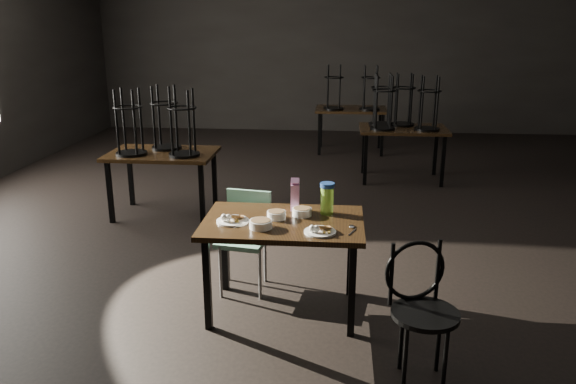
# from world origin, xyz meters

# --- Properties ---
(room) EXTENTS (12.00, 12.04, 3.22)m
(room) POSITION_xyz_m (-0.06, 0.01, 2.33)
(room) COLOR black
(room) RESTS_ON ground
(main_table) EXTENTS (1.20, 0.80, 0.75)m
(main_table) POSITION_xyz_m (-0.54, -1.54, 0.67)
(main_table) COLOR black
(main_table) RESTS_ON ground
(plate_left) EXTENTS (0.24, 0.24, 0.08)m
(plate_left) POSITION_xyz_m (-0.91, -1.61, 0.77)
(plate_left) COLOR white
(plate_left) RESTS_ON main_table
(plate_right) EXTENTS (0.23, 0.23, 0.07)m
(plate_right) POSITION_xyz_m (-0.26, -1.78, 0.77)
(plate_right) COLOR white
(plate_right) RESTS_ON main_table
(bowl_near) EXTENTS (0.14, 0.14, 0.06)m
(bowl_near) POSITION_xyz_m (-0.59, -1.51, 0.78)
(bowl_near) COLOR white
(bowl_near) RESTS_ON main_table
(bowl_far) EXTENTS (0.15, 0.15, 0.06)m
(bowl_far) POSITION_xyz_m (-0.41, -1.42, 0.78)
(bowl_far) COLOR white
(bowl_far) RESTS_ON main_table
(bowl_big) EXTENTS (0.17, 0.17, 0.06)m
(bowl_big) POSITION_xyz_m (-0.69, -1.72, 0.78)
(bowl_big) COLOR white
(bowl_big) RESTS_ON main_table
(juice_carton) EXTENTS (0.07, 0.07, 0.26)m
(juice_carton) POSITION_xyz_m (-0.47, -1.30, 0.87)
(juice_carton) COLOR #901A76
(juice_carton) RESTS_ON main_table
(water_bottle) EXTENTS (0.15, 0.15, 0.25)m
(water_bottle) POSITION_xyz_m (-0.22, -1.36, 0.88)
(water_bottle) COLOR #9AE042
(water_bottle) RESTS_ON main_table
(spoon) EXTENTS (0.06, 0.21, 0.01)m
(spoon) POSITION_xyz_m (-0.03, -1.66, 0.75)
(spoon) COLOR silver
(spoon) RESTS_ON main_table
(bentwood_chair) EXTENTS (0.46, 0.45, 0.88)m
(bentwood_chair) POSITION_xyz_m (0.39, -2.30, 0.52)
(bentwood_chair) COLOR black
(bentwood_chair) RESTS_ON ground
(school_chair) EXTENTS (0.44, 0.44, 0.83)m
(school_chair) POSITION_xyz_m (-0.90, -1.15, 0.50)
(school_chair) COLOR #68A289
(school_chair) RESTS_ON ground
(bg_table_left) EXTENTS (1.20, 0.80, 1.48)m
(bg_table_left) POSITION_xyz_m (-2.14, 0.58, 0.78)
(bg_table_left) COLOR black
(bg_table_left) RESTS_ON ground
(bg_table_right) EXTENTS (1.20, 0.80, 1.48)m
(bg_table_right) POSITION_xyz_m (0.72, 2.38, 0.80)
(bg_table_right) COLOR black
(bg_table_right) RESTS_ON ground
(bg_table_far) EXTENTS (1.20, 0.80, 1.48)m
(bg_table_far) POSITION_xyz_m (0.06, 4.08, 0.75)
(bg_table_far) COLOR black
(bg_table_far) RESTS_ON ground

